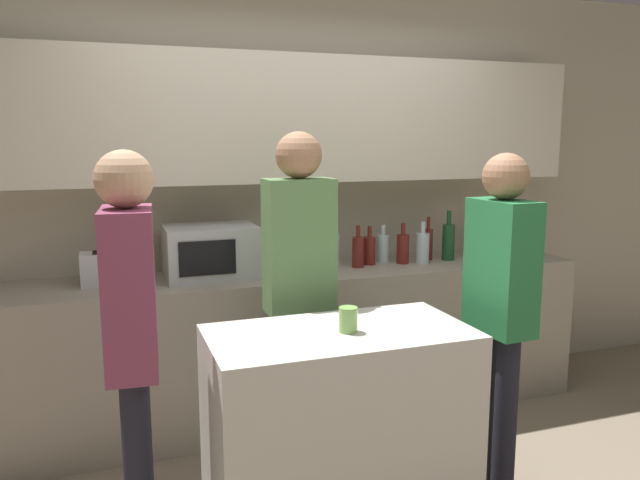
% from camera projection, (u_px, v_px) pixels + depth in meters
% --- Properties ---
extents(back_wall, '(6.40, 0.40, 2.70)m').
position_uv_depth(back_wall, '(287.00, 166.00, 3.93)').
color(back_wall, '#B2A893').
rests_on(back_wall, ground_plane).
extents(back_counter, '(3.60, 0.62, 0.92)m').
position_uv_depth(back_counter, '(301.00, 343.00, 3.86)').
color(back_counter, gray).
rests_on(back_counter, ground_plane).
extents(kitchen_island, '(1.12, 0.59, 0.91)m').
position_uv_depth(kitchen_island, '(339.00, 431.00, 2.71)').
color(kitchen_island, beige).
rests_on(kitchen_island, ground_plane).
extents(microwave, '(0.52, 0.39, 0.30)m').
position_uv_depth(microwave, '(211.00, 251.00, 3.60)').
color(microwave, '#B7BABC').
rests_on(microwave, back_counter).
extents(toaster, '(0.26, 0.16, 0.18)m').
position_uv_depth(toaster, '(105.00, 268.00, 3.42)').
color(toaster, silver).
rests_on(toaster, back_counter).
extents(potted_plant, '(0.14, 0.14, 0.39)m').
position_uv_depth(potted_plant, '(477.00, 228.00, 4.19)').
color(potted_plant, brown).
rests_on(potted_plant, back_counter).
extents(bottle_0, '(0.07, 0.07, 0.29)m').
position_uv_depth(bottle_0, '(334.00, 248.00, 3.96)').
color(bottle_0, silver).
rests_on(bottle_0, back_counter).
extents(bottle_1, '(0.07, 0.07, 0.27)m').
position_uv_depth(bottle_1, '(358.00, 251.00, 3.88)').
color(bottle_1, maroon).
rests_on(bottle_1, back_counter).
extents(bottle_2, '(0.08, 0.08, 0.25)m').
position_uv_depth(bottle_2, '(369.00, 250.00, 3.97)').
color(bottle_2, maroon).
rests_on(bottle_2, back_counter).
extents(bottle_3, '(0.08, 0.08, 0.24)m').
position_uv_depth(bottle_3, '(383.00, 248.00, 4.05)').
color(bottle_3, silver).
rests_on(bottle_3, back_counter).
extents(bottle_4, '(0.08, 0.08, 0.26)m').
position_uv_depth(bottle_4, '(403.00, 248.00, 4.00)').
color(bottle_4, maroon).
rests_on(bottle_4, back_counter).
extents(bottle_5, '(0.09, 0.09, 0.27)m').
position_uv_depth(bottle_5, '(423.00, 247.00, 4.00)').
color(bottle_5, silver).
rests_on(bottle_5, back_counter).
extents(bottle_6, '(0.06, 0.06, 0.29)m').
position_uv_depth(bottle_6, '(428.00, 243.00, 4.12)').
color(bottle_6, maroon).
rests_on(bottle_6, back_counter).
extents(bottle_7, '(0.08, 0.08, 0.33)m').
position_uv_depth(bottle_7, '(448.00, 241.00, 4.10)').
color(bottle_7, '#194723').
rests_on(bottle_7, back_counter).
extents(cup_0, '(0.08, 0.08, 0.11)m').
position_uv_depth(cup_0, '(348.00, 320.00, 2.61)').
color(cup_0, '#7FB657').
rests_on(cup_0, kitchen_island).
extents(person_left, '(0.22, 0.35, 1.65)m').
position_uv_depth(person_left, '(500.00, 295.00, 2.96)').
color(person_left, black).
rests_on(person_left, ground_plane).
extents(person_center, '(0.34, 0.23, 1.75)m').
position_uv_depth(person_center, '(299.00, 272.00, 3.13)').
color(person_center, black).
rests_on(person_center, ground_plane).
extents(person_right, '(0.22, 0.35, 1.68)m').
position_uv_depth(person_right, '(131.00, 326.00, 2.41)').
color(person_right, black).
rests_on(person_right, ground_plane).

